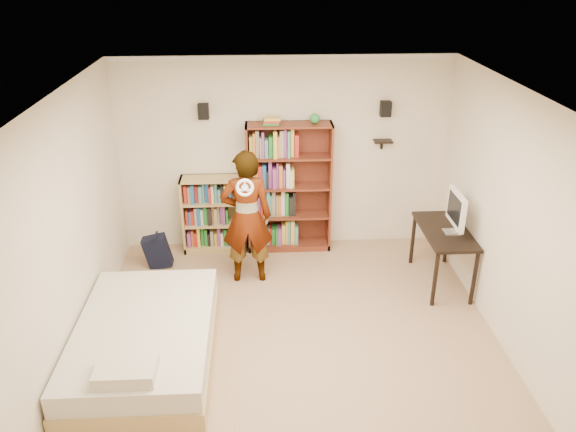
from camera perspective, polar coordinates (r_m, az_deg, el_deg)
The scene contains 14 objects.
ground at distance 6.21m, azimuth 0.72°, elevation -13.44°, with size 4.50×5.00×0.01m, color tan.
room_shell at distance 5.29m, azimuth 0.82°, elevation 1.61°, with size 4.52×5.02×2.71m.
crown_molding at distance 5.00m, azimuth 0.88°, elevation 11.20°, with size 4.50×5.00×0.06m.
speaker_left at distance 7.51m, azimuth -8.59°, elevation 10.47°, with size 0.14×0.12×0.20m, color black.
speaker_right at distance 7.66m, azimuth 9.89°, elevation 10.68°, with size 0.14×0.12×0.20m, color black.
wall_shelf at distance 7.80m, azimuth 9.63°, elevation 7.50°, with size 0.25×0.16×0.03m, color black.
tall_bookshelf at distance 7.77m, azimuth 0.11°, elevation 2.82°, with size 1.16×0.34×1.83m, color maroon, non-canonical shape.
low_bookshelf at distance 7.94m, azimuth -7.53°, elevation 0.18°, with size 0.87×0.33×1.09m, color tan, non-canonical shape.
computer_desk at distance 7.41m, azimuth 15.35°, elevation -3.97°, with size 0.56×1.11×0.76m, color black, non-canonical shape.
imac at distance 7.07m, azimuth 16.52°, elevation 0.30°, with size 0.11×0.53×0.53m, color white, non-canonical shape.
daybed at distance 6.04m, azimuth -14.31°, elevation -11.90°, with size 1.37×2.10×0.62m, color silver, non-canonical shape.
person at distance 7.01m, azimuth -4.22°, elevation -0.15°, with size 0.64×0.42×1.76m, color black.
wii_wheel at distance 6.49m, azimuth -4.40°, elevation 2.89°, with size 0.21×0.21×0.04m, color white.
navy_bag at distance 7.77m, azimuth -13.13°, elevation -3.47°, with size 0.35×0.22×0.47m, color black, non-canonical shape.
Camera 1 is at (-0.34, -4.83, 3.89)m, focal length 35.00 mm.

